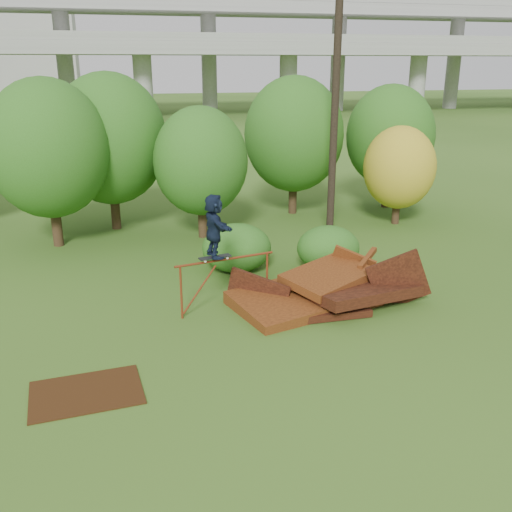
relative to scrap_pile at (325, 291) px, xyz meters
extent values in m
plane|color=#2D5116|center=(-1.22, -2.11, -0.35)|extent=(240.00, 240.00, 0.00)
cube|color=#3E1D0B|center=(-0.61, 0.05, -0.17)|extent=(4.32, 3.28, 0.64)
cube|color=black|center=(0.89, -0.25, 0.07)|extent=(3.47, 2.70, 0.60)
cube|color=#3E1D0B|center=(0.19, 0.25, 0.35)|extent=(2.95, 2.60, 0.52)
cube|color=black|center=(1.99, -0.45, 0.30)|extent=(1.90, 0.52, 1.86)
cube|color=#3E1D0B|center=(1.19, 1.05, 0.20)|extent=(1.23, 1.16, 1.51)
cube|color=black|center=(-1.81, 0.45, 0.00)|extent=(1.62, 1.24, 1.24)
cube|color=black|center=(-0.31, -1.15, -0.23)|extent=(2.39, 0.20, 0.20)
cube|color=#3E1D0B|center=(1.59, 0.75, 0.60)|extent=(1.02, 1.08, 0.33)
cylinder|color=maroon|center=(-4.01, -0.04, 0.38)|extent=(0.06, 0.06, 1.46)
cylinder|color=maroon|center=(-1.56, 0.46, 0.38)|extent=(0.06, 0.06, 1.46)
cylinder|color=maroon|center=(-2.78, 0.21, 1.12)|extent=(2.76, 0.62, 0.06)
cube|color=black|center=(-3.07, 0.16, 1.22)|extent=(0.90, 0.40, 0.03)
cylinder|color=beige|center=(-3.35, 0.00, 1.18)|extent=(0.07, 0.04, 0.06)
cylinder|color=beige|center=(-3.39, 0.19, 1.18)|extent=(0.07, 0.04, 0.06)
cylinder|color=beige|center=(-2.74, 0.13, 1.18)|extent=(0.07, 0.04, 0.06)
cylinder|color=beige|center=(-2.78, 0.31, 1.18)|extent=(0.07, 0.04, 0.06)
imported|color=#131D33|center=(-3.07, 0.16, 2.07)|extent=(0.71, 1.61, 1.67)
cube|color=#331C0B|center=(-6.37, -3.17, -0.33)|extent=(2.36, 1.78, 0.03)
cylinder|color=black|center=(-7.65, 7.44, 0.63)|extent=(0.37, 0.37, 1.96)
ellipsoid|color=#2B5516|center=(-7.65, 7.44, 3.21)|extent=(4.26, 4.26, 4.90)
cylinder|color=black|center=(-5.52, 9.25, 0.63)|extent=(0.37, 0.37, 1.95)
ellipsoid|color=#2B5516|center=(-5.52, 9.25, 3.26)|extent=(4.41, 4.41, 5.08)
cylinder|color=black|center=(-2.30, 7.23, 0.46)|extent=(0.34, 0.34, 1.62)
ellipsoid|color=#2B5516|center=(-2.30, 7.23, 2.59)|extent=(3.52, 3.52, 4.05)
cylinder|color=black|center=(2.20, 9.92, 0.59)|extent=(0.36, 0.36, 1.88)
ellipsoid|color=#2B5516|center=(2.20, 9.92, 3.14)|extent=(4.29, 4.29, 4.93)
cylinder|color=black|center=(5.85, 7.18, 0.28)|extent=(0.31, 0.31, 1.26)
ellipsoid|color=#A58C19|center=(5.85, 7.18, 2.02)|extent=(2.93, 2.93, 3.37)
cylinder|color=black|center=(6.76, 9.96, 0.55)|extent=(0.35, 0.35, 1.80)
ellipsoid|color=#2B5516|center=(6.76, 9.96, 2.94)|extent=(3.96, 3.96, 4.55)
ellipsoid|color=#2B5516|center=(-1.82, 3.21, 0.43)|extent=(2.23, 2.06, 1.55)
ellipsoid|color=#2B5516|center=(1.08, 2.60, 0.38)|extent=(2.04, 1.87, 1.45)
cylinder|color=black|center=(2.57, 6.29, 4.31)|extent=(0.28, 0.28, 9.31)
cube|color=gray|center=(-1.22, 57.89, 7.65)|extent=(160.00, 9.00, 1.40)
cube|color=gray|center=(-1.22, 63.89, 12.65)|extent=(160.00, 9.00, 1.40)
cylinder|color=gray|center=(-1.22, 57.89, 3.65)|extent=(2.20, 2.20, 8.00)
cylinder|color=gray|center=(16.78, 57.89, 3.65)|extent=(2.20, 2.20, 8.00)
cube|color=#9E9E99|center=(-17.22, 99.89, 13.65)|extent=(14.00, 14.00, 28.00)
camera|label=1|loc=(-5.48, -13.84, 6.06)|focal=40.00mm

